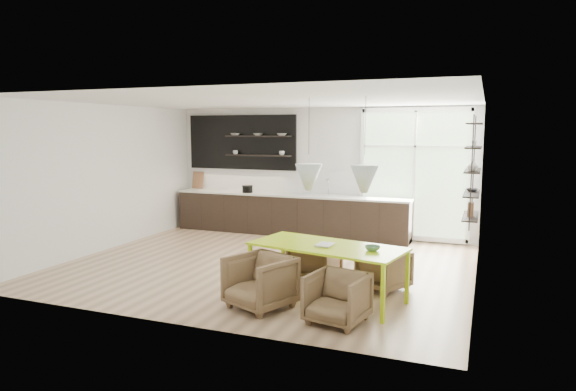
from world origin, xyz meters
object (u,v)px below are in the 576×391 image
object	(u,v)px
armchair_back_left	(315,259)
armchair_front_right	(337,298)
armchair_back_right	(384,270)
armchair_front_left	(260,282)
wire_stool	(258,276)
dining_table	(327,249)

from	to	relation	value
armchair_back_left	armchair_front_right	xyz separation A→B (m)	(0.84, -1.68, -0.01)
armchair_back_right	armchair_front_left	world-z (taller)	armchair_front_left
armchair_back_left	armchair_front_left	xyz separation A→B (m)	(-0.28, -1.53, 0.03)
armchair_back_left	armchair_back_right	world-z (taller)	armchair_back_left
wire_stool	armchair_back_left	bearing A→B (deg)	58.07
armchair_front_right	wire_stool	world-z (taller)	armchair_front_right
armchair_front_right	wire_stool	distance (m)	1.61
armchair_back_right	armchair_front_left	distance (m)	2.01
armchair_back_right	armchair_back_left	bearing A→B (deg)	24.03
armchair_front_left	wire_stool	world-z (taller)	armchair_front_left
armchair_back_left	wire_stool	distance (m)	1.10
wire_stool	armchair_front_left	bearing A→B (deg)	-63.43
wire_stool	armchair_back_right	bearing A→B (deg)	25.93
armchair_back_left	armchair_front_right	distance (m)	1.88
armchair_front_left	armchair_front_right	size ratio (longest dim) A/B	1.14
armchair_front_right	wire_stool	xyz separation A→B (m)	(-1.42, 0.75, -0.07)
armchair_front_right	wire_stool	size ratio (longest dim) A/B	1.78
dining_table	wire_stool	size ratio (longest dim) A/B	5.88
armchair_back_left	dining_table	bearing A→B (deg)	123.44
armchair_back_left	armchair_front_right	world-z (taller)	armchair_back_left
dining_table	armchair_front_left	xyz separation A→B (m)	(-0.74, -0.67, -0.37)
armchair_front_right	armchair_back_right	bearing A→B (deg)	90.24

